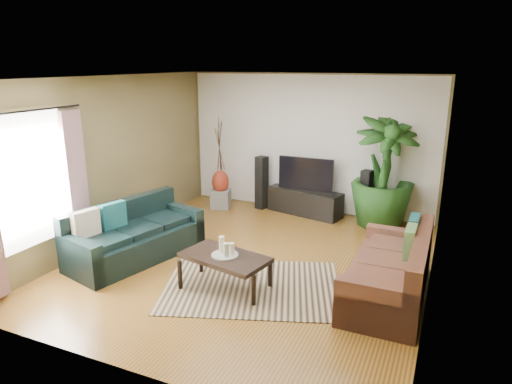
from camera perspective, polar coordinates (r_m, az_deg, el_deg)
The scene contains 27 objects.
floor at distance 6.94m, azimuth -0.67°, elevation -8.79°, with size 5.50×5.50×0.00m, color olive.
ceiling at distance 6.30m, azimuth -0.75°, elevation 14.11°, with size 5.50×5.50×0.00m, color white.
wall_back at distance 9.01m, azimuth 6.57°, elevation 5.95°, with size 5.00×5.00×0.00m, color brown.
wall_front at distance 4.26m, azimuth -16.28°, elevation -6.18°, with size 5.00×5.00×0.00m, color brown.
wall_left at distance 7.83m, azimuth -17.65°, elevation 3.78°, with size 5.50×5.50×0.00m, color brown.
wall_right at distance 5.94m, azimuth 21.82°, elevation -0.39°, with size 5.50×5.50×0.00m, color brown.
backwall_panel at distance 9.00m, azimuth 6.55°, elevation 5.94°, with size 4.90×4.90×0.00m, color white.
window_pane at distance 6.72m, azimuth -26.45°, elevation 1.33°, with size 1.80×1.80×0.00m, color white.
curtain_far at distance 7.23m, azimuth -21.48°, elevation 0.80°, with size 0.08×0.35×2.20m, color gray.
curtain_rod at distance 6.54m, azimuth -27.15°, elevation 8.93°, with size 0.03×0.03×1.90m, color black.
sofa_left at distance 7.17m, azimuth -14.81°, elevation -4.83°, with size 2.06×0.88×0.85m, color black.
sofa_right at distance 6.08m, azimuth 16.24°, elevation -8.81°, with size 2.01×0.90×0.85m, color brown.
area_rug at distance 6.24m, azimuth -0.51°, elevation -11.72°, with size 2.33×1.65×0.01m, color tan.
coffee_table at distance 6.13m, azimuth -3.87°, elevation -9.91°, with size 1.14×0.62×0.47m, color black.
candle_tray at distance 6.03m, azimuth -3.91°, elevation -7.84°, with size 0.35×0.35×0.02m, color #999994.
candle_tall at distance 6.03m, azimuth -4.31°, elevation -6.58°, with size 0.07×0.07×0.23m, color white.
candle_mid at distance 5.94m, azimuth -3.76°, elevation -7.20°, with size 0.07×0.07×0.18m, color beige.
candle_short at distance 6.02m, azimuth -3.06°, elevation -7.04°, with size 0.07×0.07×0.15m, color #F1E7CB.
tv_stand at distance 9.02m, azimuth 6.13°, elevation -1.23°, with size 1.48×0.44×0.49m, color black.
television at distance 8.87m, azimuth 6.24°, elevation 2.27°, with size 1.09×0.06×0.64m, color black.
speaker_left at distance 9.25m, azimuth 0.71°, elevation 1.17°, with size 0.19×0.22×1.08m, color black.
speaker_right at distance 8.69m, azimuth 13.54°, elevation -0.55°, with size 0.18×0.20×0.99m, color black.
potted_plant at distance 8.46m, azimuth 15.64°, elevation 2.42°, with size 1.13×1.13×2.01m, color #1B4517.
plant_pot at distance 8.70m, azimuth 15.22°, elevation -3.10°, with size 0.37×0.37×0.29m, color black.
pedestal at distance 9.40m, azimuth -4.43°, elevation -0.85°, with size 0.38×0.38×0.38m, color gray.
vase at distance 9.31m, azimuth -4.48°, elevation 1.27°, with size 0.34×0.34×0.48m, color maroon.
side_table at distance 8.29m, azimuth -12.71°, elevation -3.01°, with size 0.50×0.50×0.53m, color brown.
Camera 1 is at (2.60, -5.73, 2.91)m, focal length 32.00 mm.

